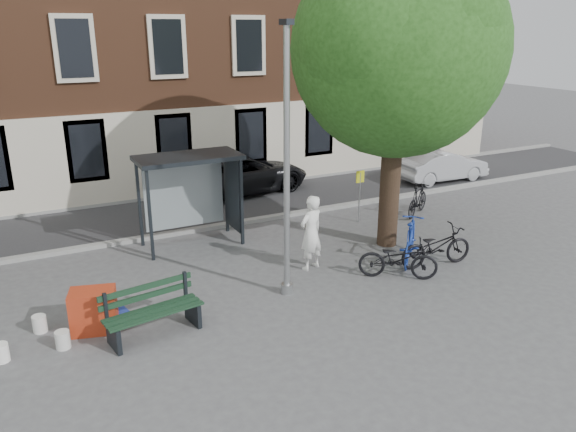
# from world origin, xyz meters

# --- Properties ---
(ground) EXTENTS (90.00, 90.00, 0.00)m
(ground) POSITION_xyz_m (0.00, 0.00, 0.00)
(ground) COLOR #4C4C4F
(ground) RESTS_ON ground
(road) EXTENTS (40.00, 4.00, 0.01)m
(road) POSITION_xyz_m (0.00, 7.00, 0.01)
(road) COLOR #28282B
(road) RESTS_ON ground
(curb_near) EXTENTS (40.00, 0.25, 0.12)m
(curb_near) POSITION_xyz_m (0.00, 5.00, 0.06)
(curb_near) COLOR gray
(curb_near) RESTS_ON ground
(curb_far) EXTENTS (40.00, 0.25, 0.12)m
(curb_far) POSITION_xyz_m (0.00, 9.00, 0.06)
(curb_far) COLOR gray
(curb_far) RESTS_ON ground
(lamppost) EXTENTS (0.28, 0.35, 6.11)m
(lamppost) POSITION_xyz_m (0.00, 0.00, 2.78)
(lamppost) COLOR #9EA0A3
(lamppost) RESTS_ON ground
(tree_right) EXTENTS (5.76, 5.60, 8.20)m
(tree_right) POSITION_xyz_m (4.01, 1.38, 5.62)
(tree_right) COLOR black
(tree_right) RESTS_ON ground
(bus_shelter) EXTENTS (2.85, 1.45, 2.62)m
(bus_shelter) POSITION_xyz_m (-0.61, 4.11, 1.92)
(bus_shelter) COLOR #1E2328
(bus_shelter) RESTS_ON ground
(painter) EXTENTS (0.82, 0.66, 1.97)m
(painter) POSITION_xyz_m (1.20, 1.00, 0.98)
(painter) COLOR white
(painter) RESTS_ON ground
(bench) EXTENTS (2.06, 0.95, 1.02)m
(bench) POSITION_xyz_m (-3.25, -0.42, 0.47)
(bench) COLOR #1E2328
(bench) RESTS_ON ground
(bike_a) EXTENTS (2.12, 0.96, 1.07)m
(bike_a) POSITION_xyz_m (4.19, -0.34, 0.54)
(bike_a) COLOR black
(bike_a) RESTS_ON ground
(bike_b) EXTENTS (1.81, 1.81, 1.20)m
(bike_b) POSITION_xyz_m (3.77, 0.20, 0.60)
(bike_b) COLOR #1B3798
(bike_b) RESTS_ON ground
(bike_c) EXTENTS (1.97, 1.67, 1.02)m
(bike_c) POSITION_xyz_m (2.84, -0.50, 0.51)
(bike_c) COLOR black
(bike_c) RESTS_ON ground
(bike_d) EXTENTS (1.72, 1.33, 1.04)m
(bike_d) POSITION_xyz_m (6.50, 3.20, 0.52)
(bike_d) COLOR black
(bike_d) RESTS_ON ground
(car_dark) EXTENTS (5.53, 3.12, 1.46)m
(car_dark) POSITION_xyz_m (2.33, 8.40, 0.73)
(car_dark) COLOR black
(car_dark) RESTS_ON ground
(car_silver) EXTENTS (3.80, 1.44, 1.24)m
(car_silver) POSITION_xyz_m (10.27, 6.22, 0.62)
(car_silver) COLOR #B6B8BF
(car_silver) RESTS_ON ground
(red_stand) EXTENTS (1.03, 0.82, 0.90)m
(red_stand) POSITION_xyz_m (-4.29, 0.28, 0.45)
(red_stand) COLOR #A83016
(red_stand) RESTS_ON ground
(blue_crate) EXTENTS (0.63, 0.51, 0.20)m
(blue_crate) POSITION_xyz_m (-3.85, 0.45, 0.10)
(blue_crate) COLOR navy
(blue_crate) RESTS_ON ground
(bucket_a) EXTENTS (0.30, 0.30, 0.36)m
(bucket_a) POSITION_xyz_m (-6.05, -0.10, 0.18)
(bucket_a) COLOR white
(bucket_a) RESTS_ON ground
(bucket_b) EXTENTS (0.33, 0.33, 0.36)m
(bucket_b) POSITION_xyz_m (-4.97, -0.14, 0.18)
(bucket_b) COLOR silver
(bucket_b) RESTS_ON ground
(bucket_c) EXTENTS (0.34, 0.34, 0.36)m
(bucket_c) POSITION_xyz_m (-5.32, 0.74, 0.18)
(bucket_c) COLOR white
(bucket_c) RESTS_ON ground
(notice_sign) EXTENTS (0.29, 0.04, 1.69)m
(notice_sign) POSITION_xyz_m (4.37, 3.50, 1.18)
(notice_sign) COLOR #9EA0A3
(notice_sign) RESTS_ON ground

